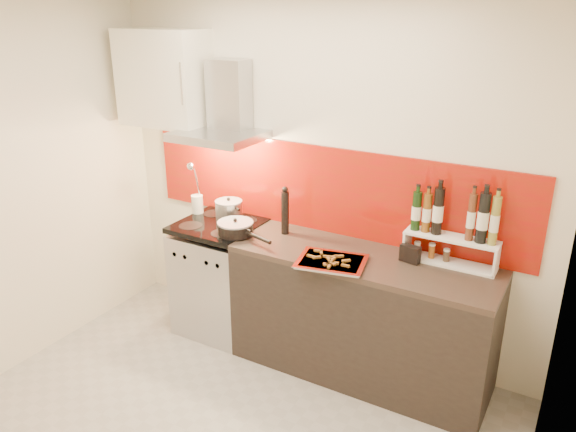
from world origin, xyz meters
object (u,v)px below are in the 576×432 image
Objects in this scene: stock_pot at (229,210)px; baking_tray at (331,261)px; saute_pan at (236,228)px; counter at (361,316)px; pepper_mill at (285,211)px; range_stove at (221,278)px.

baking_tray is (1.02, -0.29, -0.07)m from stock_pot.
saute_pan is at bearing -44.77° from stock_pot.
stock_pot is at bearing 175.20° from counter.
counter is at bearing -8.25° from pepper_mill.
counter is at bearing 0.23° from range_stove.
stock_pot reaches higher than counter.
saute_pan is at bearing 174.13° from baking_tray.
range_stove is at bearing 169.70° from baking_tray.
range_stove is at bearing -106.50° from stock_pot.
stock_pot is (0.03, 0.10, 0.55)m from range_stove.
range_stove is 0.84m from pepper_mill.
counter is 8.53× the size of stock_pot.
stock_pot is 1.07m from baking_tray.
range_stove is 1.83× the size of saute_pan.
pepper_mill is at bearing 171.75° from counter.
counter is at bearing 6.74° from saute_pan.
saute_pan is at bearing -144.27° from pepper_mill.
baking_tray reaches higher than range_stove.
counter is 3.59× the size of baking_tray.
baking_tray is (-0.15, -0.20, 0.47)m from counter.
stock_pot is 0.42× the size of saute_pan.
pepper_mill reaches higher than saute_pan.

